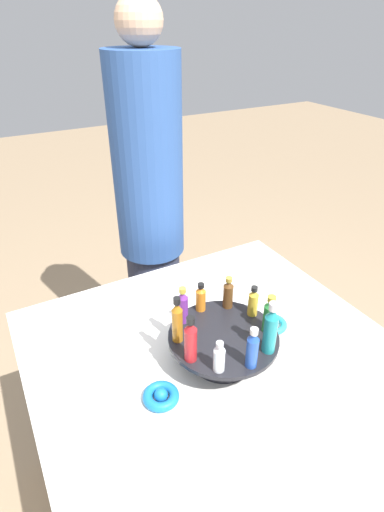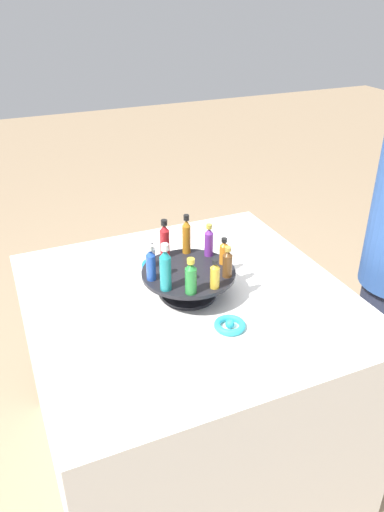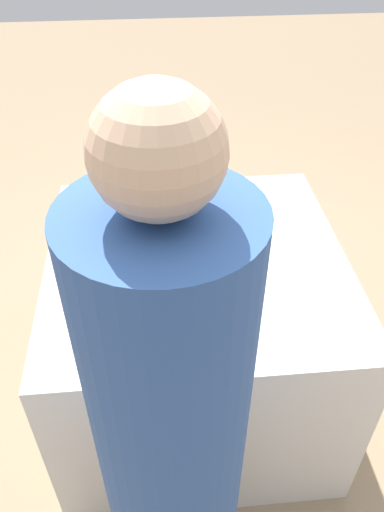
% 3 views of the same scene
% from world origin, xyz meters
% --- Properties ---
extents(ground_plane, '(12.00, 12.00, 0.00)m').
position_xyz_m(ground_plane, '(0.00, 0.00, 0.00)').
color(ground_plane, '#997F60').
extents(party_table, '(1.01, 1.01, 0.76)m').
position_xyz_m(party_table, '(0.00, 0.00, 0.38)').
color(party_table, silver).
rests_on(party_table, ground_plane).
extents(display_stand, '(0.30, 0.30, 0.09)m').
position_xyz_m(display_stand, '(0.00, 0.00, 0.82)').
color(display_stand, black).
rests_on(display_stand, party_table).
extents(bottle_brown, '(0.03, 0.03, 0.10)m').
position_xyz_m(bottle_brown, '(-0.08, -0.10, 0.90)').
color(bottle_brown, brown).
rests_on(bottle_brown, display_stand).
extents(bottle_orange, '(0.03, 0.03, 0.09)m').
position_xyz_m(bottle_orange, '(-0.00, -0.12, 0.90)').
color(bottle_orange, orange).
rests_on(bottle_orange, display_stand).
extents(bottle_purple, '(0.03, 0.03, 0.11)m').
position_xyz_m(bottle_purple, '(0.07, -0.10, 0.91)').
color(bottle_purple, '#702D93').
rests_on(bottle_purple, display_stand).
extents(bottle_amber, '(0.03, 0.03, 0.14)m').
position_xyz_m(bottle_amber, '(0.12, -0.04, 0.92)').
color(bottle_amber, '#AD6B19').
rests_on(bottle_amber, display_stand).
extents(bottle_red, '(0.03, 0.03, 0.13)m').
position_xyz_m(bottle_red, '(0.12, 0.03, 0.91)').
color(bottle_red, '#B21E23').
rests_on(bottle_red, display_stand).
extents(bottle_clear, '(0.03, 0.03, 0.09)m').
position_xyz_m(bottle_clear, '(0.08, 0.10, 0.89)').
color(bottle_clear, silver).
rests_on(bottle_clear, display_stand).
extents(bottle_blue, '(0.03, 0.03, 0.12)m').
position_xyz_m(bottle_blue, '(0.00, 0.12, 0.91)').
color(bottle_blue, '#234CAD').
rests_on(bottle_blue, display_stand).
extents(bottle_teal, '(0.03, 0.03, 0.15)m').
position_xyz_m(bottle_teal, '(-0.07, 0.10, 0.92)').
color(bottle_teal, teal).
rests_on(bottle_teal, display_stand).
extents(bottle_green, '(0.03, 0.03, 0.11)m').
position_xyz_m(bottle_green, '(-0.12, 0.04, 0.91)').
color(bottle_green, '#288438').
rests_on(bottle_green, display_stand).
extents(bottle_gold, '(0.03, 0.03, 0.09)m').
position_xyz_m(bottle_gold, '(-0.12, -0.03, 0.90)').
color(bottle_gold, gold).
rests_on(bottle_gold, display_stand).
extents(ribbon_bow_teal, '(0.09, 0.09, 0.03)m').
position_xyz_m(ribbon_bow_teal, '(-0.21, -0.04, 0.77)').
color(ribbon_bow_teal, '#2DB7CC').
rests_on(ribbon_bow_teal, party_table).
extents(ribbon_bow_blue, '(0.09, 0.09, 0.03)m').
position_xyz_m(ribbon_bow_blue, '(0.21, 0.04, 0.78)').
color(ribbon_bow_blue, blue).
rests_on(ribbon_bow_blue, party_table).
extents(person_figure, '(0.28, 0.28, 1.65)m').
position_xyz_m(person_figure, '(-0.13, -0.77, 0.83)').
color(person_figure, '#282D42').
rests_on(person_figure, ground_plane).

